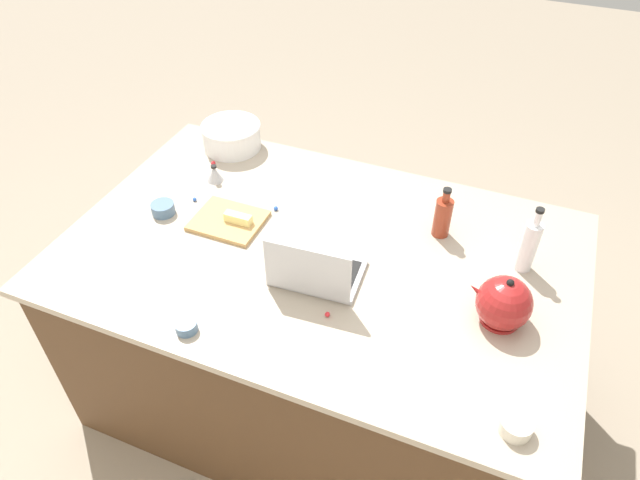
{
  "coord_description": "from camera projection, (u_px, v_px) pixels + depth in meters",
  "views": [
    {
      "loc": [
        -0.6,
        1.46,
        2.34
      ],
      "look_at": [
        0.0,
        0.0,
        0.95
      ],
      "focal_mm": 32.0,
      "sensor_mm": 36.0,
      "label": 1
    }
  ],
  "objects": [
    {
      "name": "candy_4",
      "position": [
        195.0,
        199.0,
        2.35
      ],
      "size": [
        0.02,
        0.02,
        0.02
      ],
      "primitive_type": "sphere",
      "color": "blue",
      "rests_on": "island_counter"
    },
    {
      "name": "ramekin_wide",
      "position": [
        163.0,
        209.0,
        2.28
      ],
      "size": [
        0.09,
        0.09,
        0.05
      ],
      "primitive_type": "cylinder",
      "color": "slate",
      "rests_on": "island_counter"
    },
    {
      "name": "ramekin_medium",
      "position": [
        516.0,
        426.0,
        1.56
      ],
      "size": [
        0.09,
        0.09,
        0.05
      ],
      "primitive_type": "cylinder",
      "color": "beige",
      "rests_on": "island_counter"
    },
    {
      "name": "ramekin_small",
      "position": [
        186.0,
        326.0,
        1.83
      ],
      "size": [
        0.07,
        0.07,
        0.04
      ],
      "primitive_type": "cylinder",
      "color": "slate",
      "rests_on": "island_counter"
    },
    {
      "name": "laptop",
      "position": [
        315.0,
        272.0,
        1.98
      ],
      "size": [
        0.32,
        0.25,
        0.22
      ],
      "color": "#B7B7BC",
      "rests_on": "island_counter"
    },
    {
      "name": "mixing_bowl_large",
      "position": [
        232.0,
        135.0,
        2.63
      ],
      "size": [
        0.27,
        0.27,
        0.12
      ],
      "color": "white",
      "rests_on": "island_counter"
    },
    {
      "name": "cutting_board",
      "position": [
        228.0,
        221.0,
        2.25
      ],
      "size": [
        0.27,
        0.22,
        0.02
      ],
      "primitive_type": "cube",
      "color": "tan",
      "rests_on": "island_counter"
    },
    {
      "name": "butter_stick_left",
      "position": [
        238.0,
        218.0,
        2.22
      ],
      "size": [
        0.11,
        0.04,
        0.04
      ],
      "primitive_type": "cube",
      "rotation": [
        0.0,
        0.0,
        0.01
      ],
      "color": "#F4E58C",
      "rests_on": "cutting_board"
    },
    {
      "name": "kettle",
      "position": [
        504.0,
        303.0,
        1.83
      ],
      "size": [
        0.21,
        0.18,
        0.2
      ],
      "color": "maroon",
      "rests_on": "island_counter"
    },
    {
      "name": "candy_2",
      "position": [
        276.0,
        208.0,
        2.31
      ],
      "size": [
        0.02,
        0.02,
        0.02
      ],
      "primitive_type": "sphere",
      "color": "blue",
      "rests_on": "island_counter"
    },
    {
      "name": "ground_plane",
      "position": [
        320.0,
        388.0,
        2.73
      ],
      "size": [
        12.0,
        12.0,
        0.0
      ],
      "primitive_type": "plane",
      "color": "gray"
    },
    {
      "name": "candy_0",
      "position": [
        327.0,
        314.0,
        1.88
      ],
      "size": [
        0.02,
        0.02,
        0.02
      ],
      "primitive_type": "sphere",
      "color": "red",
      "rests_on": "island_counter"
    },
    {
      "name": "bottle_vinegar",
      "position": [
        529.0,
        245.0,
        1.99
      ],
      "size": [
        0.06,
        0.06,
        0.27
      ],
      "color": "white",
      "rests_on": "island_counter"
    },
    {
      "name": "bottle_soy",
      "position": [
        443.0,
        217.0,
        2.15
      ],
      "size": [
        0.07,
        0.07,
        0.21
      ],
      "color": "maroon",
      "rests_on": "island_counter"
    },
    {
      "name": "island_counter",
      "position": [
        320.0,
        328.0,
        2.43
      ],
      "size": [
        1.92,
        1.23,
        0.9
      ],
      "color": "#4C331E",
      "rests_on": "ground"
    },
    {
      "name": "candy_1",
      "position": [
        213.0,
        163.0,
        2.55
      ],
      "size": [
        0.02,
        0.02,
        0.02
      ],
      "primitive_type": "sphere",
      "color": "red",
      "rests_on": "island_counter"
    },
    {
      "name": "kitchen_timer",
      "position": [
        215.0,
        174.0,
        2.44
      ],
      "size": [
        0.07,
        0.07,
        0.08
      ],
      "color": "#B2B2B7",
      "rests_on": "island_counter"
    },
    {
      "name": "candy_3",
      "position": [
        490.0,
        324.0,
        1.85
      ],
      "size": [
        0.02,
        0.02,
        0.02
      ],
      "primitive_type": "sphere",
      "color": "#CC3399",
      "rests_on": "island_counter"
    }
  ]
}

